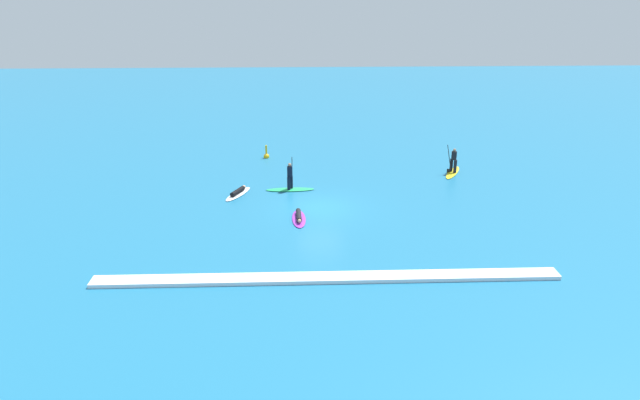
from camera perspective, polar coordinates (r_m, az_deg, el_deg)
name	(u,v)px	position (r m, az deg, el deg)	size (l,w,h in m)	color
ground_plane	(320,208)	(33.87, 0.00, -0.79)	(120.00, 120.00, 0.00)	#1E6B93
surfer_on_green_board	(290,184)	(36.68, -2.98, 1.64)	(3.08, 0.82, 2.15)	#23B266
surfer_on_purple_board	(299,217)	(32.23, -2.11, -1.73)	(0.86, 2.64, 0.37)	purple
surfer_on_white_board	(238,193)	(36.35, -8.10, 0.74)	(1.77, 2.81, 0.37)	white
surfer_on_yellow_board	(453,166)	(41.00, 13.03, 3.25)	(1.94, 3.02, 2.03)	yellow
marker_buoy	(266,156)	(43.77, -5.33, 4.40)	(0.43, 0.43, 1.09)	yellow
wave_crest	(327,278)	(25.92, 0.73, -7.70)	(20.86, 0.90, 0.18)	white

